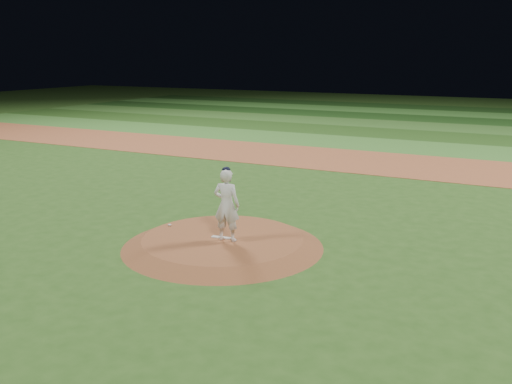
% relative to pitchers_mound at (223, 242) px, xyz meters
% --- Properties ---
extents(ground, '(120.00, 120.00, 0.00)m').
position_rel_pitchers_mound_xyz_m(ground, '(0.00, 0.00, -0.12)').
color(ground, '#2A521A').
rests_on(ground, ground).
extents(infield_dirt_band, '(70.00, 6.00, 0.02)m').
position_rel_pitchers_mound_xyz_m(infield_dirt_band, '(0.00, 14.00, -0.12)').
color(infield_dirt_band, '#97512F').
rests_on(infield_dirt_band, ground).
extents(outfield_stripe_0, '(70.00, 5.00, 0.02)m').
position_rel_pitchers_mound_xyz_m(outfield_stripe_0, '(0.00, 19.50, -0.12)').
color(outfield_stripe_0, '#39752A').
rests_on(outfield_stripe_0, ground).
extents(outfield_stripe_1, '(70.00, 5.00, 0.02)m').
position_rel_pitchers_mound_xyz_m(outfield_stripe_1, '(0.00, 24.50, -0.12)').
color(outfield_stripe_1, '#234A18').
rests_on(outfield_stripe_1, ground).
extents(outfield_stripe_2, '(70.00, 5.00, 0.02)m').
position_rel_pitchers_mound_xyz_m(outfield_stripe_2, '(0.00, 29.50, -0.12)').
color(outfield_stripe_2, '#356825').
rests_on(outfield_stripe_2, ground).
extents(outfield_stripe_3, '(70.00, 5.00, 0.02)m').
position_rel_pitchers_mound_xyz_m(outfield_stripe_3, '(0.00, 34.50, -0.12)').
color(outfield_stripe_3, '#1A4115').
rests_on(outfield_stripe_3, ground).
extents(outfield_stripe_4, '(70.00, 5.00, 0.02)m').
position_rel_pitchers_mound_xyz_m(outfield_stripe_4, '(0.00, 39.50, -0.12)').
color(outfield_stripe_4, '#397C2D').
rests_on(outfield_stripe_4, ground).
extents(outfield_stripe_5, '(70.00, 5.00, 0.02)m').
position_rel_pitchers_mound_xyz_m(outfield_stripe_5, '(0.00, 44.50, -0.12)').
color(outfield_stripe_5, '#1A4114').
rests_on(outfield_stripe_5, ground).
extents(pitchers_mound, '(5.50, 5.50, 0.25)m').
position_rel_pitchers_mound_xyz_m(pitchers_mound, '(0.00, 0.00, 0.00)').
color(pitchers_mound, brown).
rests_on(pitchers_mound, ground).
extents(pitching_rubber, '(0.56, 0.21, 0.03)m').
position_rel_pitchers_mound_xyz_m(pitching_rubber, '(-0.03, -0.04, 0.14)').
color(pitching_rubber, beige).
rests_on(pitching_rubber, pitchers_mound).
extents(rosin_bag, '(0.11, 0.11, 0.06)m').
position_rel_pitchers_mound_xyz_m(rosin_bag, '(-1.94, 0.24, 0.15)').
color(rosin_bag, silver).
rests_on(rosin_bag, pitchers_mound).
extents(pitcher_on_mound, '(0.77, 0.56, 2.02)m').
position_rel_pitchers_mound_xyz_m(pitcher_on_mound, '(0.22, -0.14, 1.12)').
color(pitcher_on_mound, silver).
rests_on(pitcher_on_mound, pitchers_mound).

